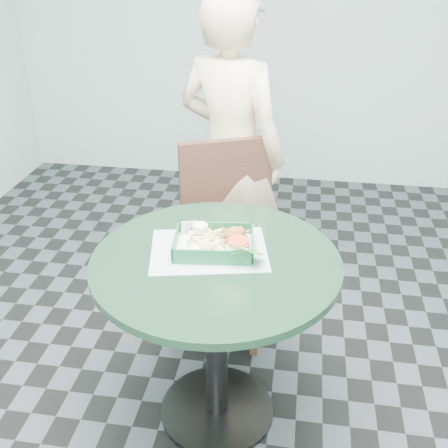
# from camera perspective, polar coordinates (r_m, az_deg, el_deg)

# --- Properties ---
(floor) EXTENTS (4.00, 5.00, 0.02)m
(floor) POSITION_cam_1_polar(r_m,az_deg,el_deg) (2.37, -0.75, -19.60)
(floor) COLOR #303335
(floor) RESTS_ON ground
(cafe_table) EXTENTS (0.89, 0.89, 0.75)m
(cafe_table) POSITION_cam_1_polar(r_m,az_deg,el_deg) (1.97, -0.86, -8.37)
(cafe_table) COLOR black
(cafe_table) RESTS_ON floor
(dining_chair) EXTENTS (0.46, 0.46, 0.93)m
(dining_chair) POSITION_cam_1_polar(r_m,az_deg,el_deg) (2.56, -0.15, -0.14)
(dining_chair) COLOR brown
(dining_chair) RESTS_ON floor
(diner_person) EXTENTS (0.74, 0.62, 1.73)m
(diner_person) POSITION_cam_1_polar(r_m,az_deg,el_deg) (2.66, 0.77, 8.81)
(diner_person) COLOR beige
(diner_person) RESTS_ON floor
(placemat) EXTENTS (0.47, 0.39, 0.00)m
(placemat) POSITION_cam_1_polar(r_m,az_deg,el_deg) (1.92, -1.65, -3.35)
(placemat) COLOR #A3C2BD
(placemat) RESTS_ON cafe_table
(food_basket) EXTENTS (0.28, 0.21, 0.06)m
(food_basket) POSITION_cam_1_polar(r_m,az_deg,el_deg) (1.91, -1.09, -2.90)
(food_basket) COLOR #155632
(food_basket) RESTS_ON placemat
(crab_sandwich) EXTENTS (0.11, 0.11, 0.07)m
(crab_sandwich) POSITION_cam_1_polar(r_m,az_deg,el_deg) (1.91, 1.16, -1.85)
(crab_sandwich) COLOR tan
(crab_sandwich) RESTS_ON food_basket
(fries_pile) EXTENTS (0.14, 0.15, 0.05)m
(fries_pile) POSITION_cam_1_polar(r_m,az_deg,el_deg) (1.93, -2.39, -1.74)
(fries_pile) COLOR #FFE79E
(fries_pile) RESTS_ON food_basket
(sauce_ramekin) EXTENTS (0.06, 0.06, 0.03)m
(sauce_ramekin) POSITION_cam_1_polar(r_m,az_deg,el_deg) (1.97, -2.31, -0.86)
(sauce_ramekin) COLOR beige
(sauce_ramekin) RESTS_ON food_basket
(garnish_cup) EXTENTS (0.13, 0.13, 0.05)m
(garnish_cup) POSITION_cam_1_polar(r_m,az_deg,el_deg) (1.85, 1.64, -3.27)
(garnish_cup) COLOR white
(garnish_cup) RESTS_ON food_basket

